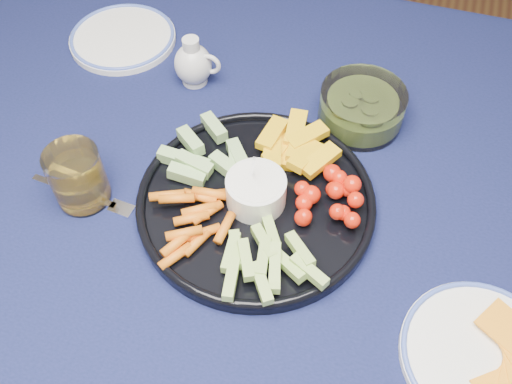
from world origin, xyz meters
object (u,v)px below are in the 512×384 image
(dining_table, at_px, (325,233))
(side_plate_extra, at_px, (123,38))
(juice_tumbler, at_px, (79,180))
(creamer_pitcher, at_px, (194,64))
(crudite_platter, at_px, (255,198))
(pickle_bowl, at_px, (361,109))
(cheese_plate, at_px, (484,356))

(dining_table, bearing_deg, side_plate_extra, 151.68)
(side_plate_extra, bearing_deg, juice_tumbler, -73.51)
(creamer_pitcher, bearing_deg, dining_table, -32.66)
(dining_table, height_order, crudite_platter, crudite_platter)
(dining_table, distance_m, creamer_pitcher, 0.36)
(pickle_bowl, bearing_deg, creamer_pitcher, 178.06)
(pickle_bowl, distance_m, juice_tumbler, 0.45)
(crudite_platter, bearing_deg, dining_table, 22.49)
(juice_tumbler, bearing_deg, cheese_plate, -7.56)
(crudite_platter, bearing_deg, side_plate_extra, 140.49)
(cheese_plate, relative_size, side_plate_extra, 1.03)
(creamer_pitcher, bearing_deg, side_plate_extra, 159.89)
(dining_table, relative_size, creamer_pitcher, 18.50)
(crudite_platter, relative_size, cheese_plate, 1.72)
(pickle_bowl, relative_size, juice_tumbler, 1.48)
(pickle_bowl, xyz_separation_m, cheese_plate, (0.22, -0.35, -0.02))
(creamer_pitcher, height_order, juice_tumbler, juice_tumbler)
(cheese_plate, height_order, side_plate_extra, cheese_plate)
(pickle_bowl, xyz_separation_m, juice_tumbler, (-0.36, -0.28, 0.01))
(creamer_pitcher, relative_size, side_plate_extra, 0.46)
(pickle_bowl, distance_m, cheese_plate, 0.42)
(dining_table, bearing_deg, cheese_plate, -37.90)
(dining_table, bearing_deg, juice_tumbler, -163.70)
(juice_tumbler, bearing_deg, pickle_bowl, 37.51)
(cheese_plate, bearing_deg, creamer_pitcher, 144.91)
(crudite_platter, relative_size, side_plate_extra, 1.77)
(creamer_pitcher, xyz_separation_m, juice_tumbler, (-0.07, -0.29, 0.00))
(crudite_platter, height_order, side_plate_extra, crudite_platter)
(cheese_plate, relative_size, juice_tumbler, 2.16)
(cheese_plate, bearing_deg, crudite_platter, 157.87)
(creamer_pitcher, height_order, side_plate_extra, creamer_pitcher)
(juice_tumbler, relative_size, side_plate_extra, 0.48)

